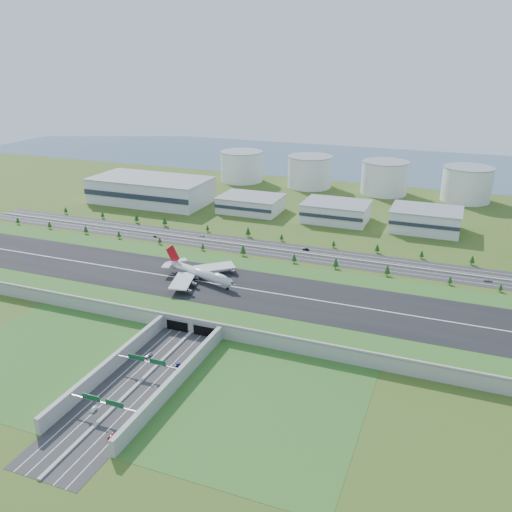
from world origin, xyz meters
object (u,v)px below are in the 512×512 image
(car_5, at_px, (306,249))
(car_6, at_px, (488,280))
(car_7, at_px, (201,235))
(boeing_747, at_px, (200,273))
(car_3, at_px, (113,436))
(car_1, at_px, (94,409))
(car_0, at_px, (149,355))
(car_2, at_px, (178,366))
(car_4, at_px, (155,236))
(fuel_tank_a, at_px, (242,166))

(car_5, relative_size, car_6, 0.88)
(car_6, bearing_deg, car_7, 76.67)
(boeing_747, distance_m, car_3, 145.34)
(car_1, bearing_deg, car_7, 95.83)
(car_0, relative_size, car_1, 1.10)
(car_2, bearing_deg, car_7, -80.99)
(car_0, relative_size, car_3, 0.89)
(car_0, bearing_deg, car_2, -0.88)
(car_5, xyz_separation_m, car_6, (133.82, -13.99, -0.04))
(car_2, xyz_separation_m, car_4, (-116.73, 170.79, 0.01))
(fuel_tank_a, relative_size, car_1, 11.74)
(car_3, bearing_deg, car_2, -83.52)
(fuel_tank_a, bearing_deg, car_4, -86.52)
(boeing_747, bearing_deg, car_1, -67.30)
(car_4, bearing_deg, car_1, -141.60)
(boeing_747, bearing_deg, car_7, 133.82)
(fuel_tank_a, distance_m, car_7, 212.87)
(car_5, bearing_deg, car_4, -83.42)
(car_7, bearing_deg, car_1, 36.47)
(boeing_747, xyz_separation_m, car_6, (175.62, 87.08, -12.55))
(boeing_747, bearing_deg, car_2, -53.47)
(car_3, xyz_separation_m, car_7, (-82.55, 243.46, 0.04))
(car_6, height_order, car_7, car_7)
(fuel_tank_a, height_order, car_1, fuel_tank_a)
(fuel_tank_a, height_order, car_3, fuel_tank_a)
(car_4, xyz_separation_m, car_6, (262.30, 1.49, 0.10))
(car_4, bearing_deg, car_7, -51.39)
(boeing_747, height_order, car_2, boeing_747)
(car_0, height_order, car_4, car_0)
(car_5, distance_m, car_7, 93.18)
(fuel_tank_a, relative_size, car_5, 9.93)
(car_2, distance_m, car_6, 225.54)
(car_7, bearing_deg, car_3, 39.73)
(car_1, relative_size, car_3, 0.81)
(car_3, xyz_separation_m, car_6, (144.45, 228.48, 0.03))
(car_5, bearing_deg, car_6, 83.74)
(car_7, bearing_deg, car_5, 110.39)
(boeing_747, bearing_deg, car_6, 43.48)
(car_2, bearing_deg, boeing_747, -85.06)
(fuel_tank_a, xyz_separation_m, car_1, (112.92, -438.10, -16.68))
(fuel_tank_a, bearing_deg, car_1, -75.55)
(car_4, bearing_deg, car_0, -136.14)
(car_6, xyz_separation_m, car_7, (-226.99, 14.98, 0.01))
(car_3, height_order, car_6, car_6)
(car_0, xyz_separation_m, car_3, (20.09, -59.39, -0.04))
(boeing_747, distance_m, car_7, 114.95)
(car_0, xyz_separation_m, car_7, (-62.45, 184.07, 0.00))
(car_0, bearing_deg, fuel_tank_a, 114.55)
(boeing_747, height_order, car_7, boeing_747)
(car_4, bearing_deg, car_3, -138.96)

